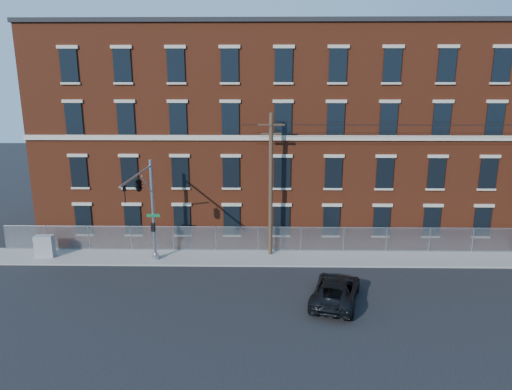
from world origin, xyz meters
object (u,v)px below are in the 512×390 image
Objects in this scene: traffic_signal_mast at (142,193)px; pickup_truck at (336,290)px; utility_pole_near at (271,183)px; utility_cabinet at (45,246)px.

traffic_signal_mast is 1.36× the size of pickup_truck.
utility_pole_near is (8.00, 3.42, -0.05)m from traffic_signal_mast.
utility_pole_near is at bearing 23.14° from traffic_signal_mast.
utility_cabinet is at bearing -1.36° from pickup_truck.
utility_pole_near is at bearing -46.63° from pickup_truck.
traffic_signal_mast is 9.43m from utility_cabinet.
utility_pole_near is 16.50m from utility_cabinet.
utility_pole_near is 6.40× the size of utility_cabinet.
utility_cabinet reaches higher than pickup_truck.
utility_pole_near reaches higher than traffic_signal_mast.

